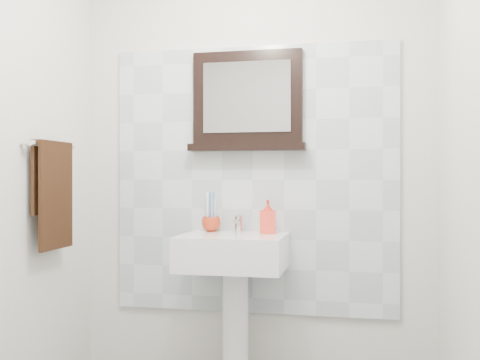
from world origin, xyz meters
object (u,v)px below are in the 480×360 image
at_px(pedestal_sink, 233,269).
at_px(toothbrush_cup, 211,224).
at_px(hand_towel, 53,186).
at_px(framed_mirror, 247,104).
at_px(soap_dispenser, 268,216).

height_order(pedestal_sink, toothbrush_cup, pedestal_sink).
bearing_deg(toothbrush_cup, hand_towel, -148.80).
bearing_deg(framed_mirror, pedestal_sink, -101.55).
relative_size(pedestal_sink, hand_towel, 1.75).
relative_size(framed_mirror, hand_towel, 1.19).
relative_size(toothbrush_cup, soap_dispenser, 0.57).
bearing_deg(toothbrush_cup, soap_dispenser, -7.27).
distance_m(toothbrush_cup, hand_towel, 0.87).
xyz_separation_m(pedestal_sink, framed_mirror, (0.04, 0.19, 0.90)).
bearing_deg(soap_dispenser, toothbrush_cup, 166.70).
xyz_separation_m(pedestal_sink, soap_dispenser, (0.17, 0.10, 0.28)).
distance_m(pedestal_sink, toothbrush_cup, 0.31).
xyz_separation_m(soap_dispenser, framed_mirror, (-0.13, 0.09, 0.62)).
bearing_deg(hand_towel, framed_mirror, 27.64).
xyz_separation_m(framed_mirror, hand_towel, (-0.92, -0.48, -0.46)).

